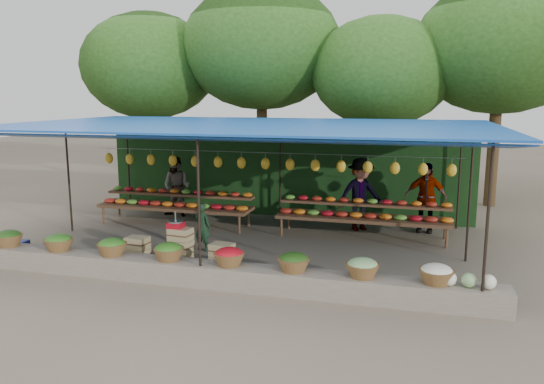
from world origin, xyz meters
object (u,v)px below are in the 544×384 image
(blue_crate_back, at_px, (15,248))
(blue_crate_front, at_px, (46,253))
(crate_counter, at_px, (180,250))
(vendor_seated, at_px, (202,227))
(weighing_scale, at_px, (176,224))

(blue_crate_back, bearing_deg, blue_crate_front, -8.59)
(crate_counter, relative_size, blue_crate_back, 4.57)
(vendor_seated, xyz_separation_m, blue_crate_front, (-2.99, -1.48, -0.42))
(blue_crate_back, bearing_deg, weighing_scale, 2.42)
(weighing_scale, bearing_deg, crate_counter, 0.00)
(crate_counter, xyz_separation_m, blue_crate_front, (-2.92, -0.44, -0.18))
(blue_crate_back, bearing_deg, crate_counter, 2.32)
(weighing_scale, bearing_deg, blue_crate_front, -171.25)
(weighing_scale, xyz_separation_m, blue_crate_front, (-2.85, -0.44, -0.72))
(vendor_seated, distance_m, blue_crate_back, 4.12)
(blue_crate_front, bearing_deg, weighing_scale, 23.85)
(weighing_scale, xyz_separation_m, blue_crate_back, (-3.71, -0.35, -0.70))
(vendor_seated, bearing_deg, weighing_scale, 94.87)
(crate_counter, distance_m, blue_crate_back, 3.80)
(crate_counter, distance_m, blue_crate_front, 2.95)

